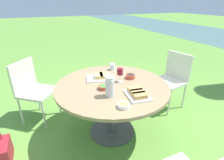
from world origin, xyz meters
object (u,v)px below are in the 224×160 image
object	(u,v)px
wine_glass	(120,72)
chair_far_back	(173,76)
handbag	(4,152)
water_pitcher	(110,87)
chair_near_left	(32,87)
dining_table	(112,92)

from	to	relation	value
wine_glass	chair_far_back	bearing A→B (deg)	100.42
handbag	water_pitcher	bearing A→B (deg)	76.27
chair_near_left	chair_far_back	world-z (taller)	same
chair_far_back	handbag	size ratio (longest dim) A/B	2.42
chair_far_back	dining_table	bearing A→B (deg)	-78.96
chair_near_left	wine_glass	world-z (taller)	chair_near_left
water_pitcher	chair_far_back	bearing A→B (deg)	109.96
chair_near_left	chair_far_back	distance (m)	2.12
chair_near_left	handbag	world-z (taller)	chair_near_left
dining_table	handbag	world-z (taller)	dining_table
dining_table	chair_near_left	distance (m)	1.16
chair_near_left	wine_glass	xyz separation A→B (m)	(0.69, 1.02, 0.31)
chair_far_back	handbag	distance (m)	2.48
chair_far_back	chair_near_left	bearing A→B (deg)	-103.68
wine_glass	handbag	xyz separation A→B (m)	(-0.00, -1.40, -0.71)
dining_table	chair_far_back	xyz separation A→B (m)	(-0.23, 1.16, -0.08)
chair_near_left	wine_glass	distance (m)	1.27
dining_table	chair_near_left	xyz separation A→B (m)	(-0.73, -0.90, -0.08)
chair_near_left	water_pitcher	size ratio (longest dim) A/B	4.04
handbag	wine_glass	bearing A→B (deg)	89.98
wine_glass	chair_near_left	bearing A→B (deg)	-124.13
water_pitcher	wine_glass	bearing A→B (deg)	137.67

